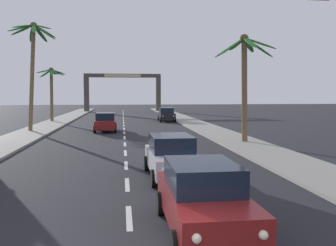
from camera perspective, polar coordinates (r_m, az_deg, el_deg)
name	(u,v)px	position (r m, az deg, el deg)	size (l,w,h in m)	color
sidewalk_right	(230,138)	(27.32, 9.75, -2.33)	(3.20, 110.00, 0.14)	gray
sidewalk_left	(11,141)	(27.23, -23.52, -2.67)	(3.20, 110.00, 0.14)	gray
lane_markings	(130,139)	(26.75, -6.01, -2.58)	(4.28, 88.53, 0.01)	silver
traffic_signal_mast	(330,3)	(7.03, 24.22, 16.92)	(10.46, 0.41, 6.84)	#2D2D33
sedan_lead_at_stop_bar	(203,197)	(8.90, 5.54, -11.56)	(1.95, 4.45, 1.68)	maroon
sedan_third_in_queue	(172,156)	(14.50, 0.57, -5.24)	(2.02, 4.48, 1.68)	silver
sedan_oncoming_far	(105,122)	(32.63, -9.84, 0.17)	(2.00, 4.47, 1.68)	maroon
sedan_parked_nearest_kerb	(166,114)	(44.15, -0.26, 1.37)	(2.00, 4.47, 1.68)	black
palm_left_third	(33,51)	(33.94, -20.52, 10.56)	(4.13, 4.08, 9.53)	brown
palm_left_farthest	(51,83)	(45.23, -17.91, 6.08)	(3.42, 3.31, 6.48)	brown
palm_right_second	(245,67)	(24.88, 11.99, 8.70)	(3.94, 4.45, 7.30)	brown
town_gateway_arch	(123,87)	(69.39, -7.15, 5.59)	(14.45, 0.90, 7.18)	#423D38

